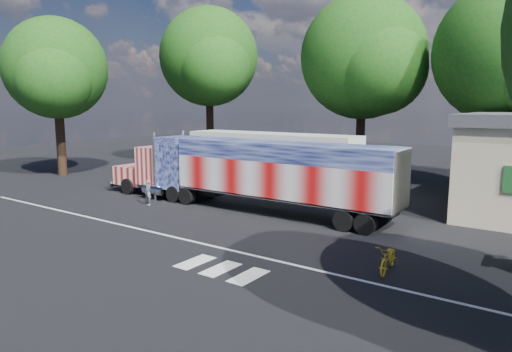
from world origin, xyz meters
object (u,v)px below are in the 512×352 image
Objects in this scene: tree_w_a at (56,69)px; coach_bus at (271,159)px; woman at (148,192)px; tree_ne_a at (512,52)px; tree_n_mid at (365,57)px; semi_truck at (245,171)px; tree_nw_a at (210,58)px; bicycle at (388,258)px.

coach_bus is at bearing 19.62° from tree_w_a.
woman is 16.09m from tree_w_a.
tree_n_mid reaches higher than tree_ne_a.
semi_truck is 20.96m from tree_nw_a.
tree_n_mid is (3.27, 8.16, 7.33)m from coach_bus.
tree_n_mid reaches higher than coach_bus.
semi_truck is at bearing -2.88° from tree_w_a.
tree_n_mid is at bearing 5.47° from tree_nw_a.
woman is at bearing -134.03° from tree_ne_a.
tree_w_a reaches higher than coach_bus.
woman is 14.87m from bicycle.
woman reaches higher than bicycle.
semi_truck is 16.48m from tree_n_mid.
tree_n_mid is at bearing 108.98° from bicycle.
tree_w_a is (-13.77, 3.38, 7.62)m from woman.
tree_ne_a is 24.69m from tree_nw_a.
semi_truck is 5.76m from woman.
tree_w_a is at bearing -144.32° from tree_n_mid.
tree_nw_a reaches higher than tree_w_a.
woman is 0.12× the size of tree_w_a.
semi_truck is 7.22m from coach_bus.
semi_truck is 1.33× the size of tree_n_mid.
bicycle is 20.48m from tree_ne_a.
coach_bus is 11.45m from tree_n_mid.
tree_ne_a is 32.14m from tree_w_a.
bicycle is (12.38, -11.52, -1.43)m from coach_bus.
semi_truck is at bearing -127.65° from tree_ne_a.
woman is at bearing -154.21° from semi_truck.
tree_nw_a reaches higher than bicycle.
tree_ne_a is at bearing 23.56° from tree_w_a.
tree_nw_a is 1.18× the size of tree_w_a.
coach_bus is 0.93× the size of tree_ne_a.
tree_nw_a is 13.47m from tree_w_a.
coach_bus is 9.47m from woman.
tree_n_mid is (14.55, 1.39, -0.70)m from tree_nw_a.
woman is 0.10× the size of tree_n_mid.
coach_bus is 16.70m from tree_ne_a.
tree_w_a is at bearing 162.63° from bicycle.
tree_nw_a is 14.63m from tree_n_mid.
woman is 20.04m from tree_n_mid.
tree_nw_a is at bearing 149.03° from coach_bus.
tree_ne_a is at bearing 63.92° from woman.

